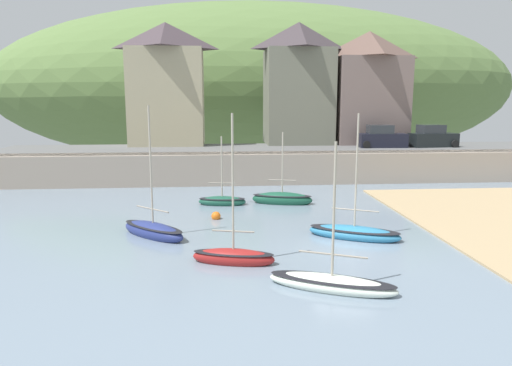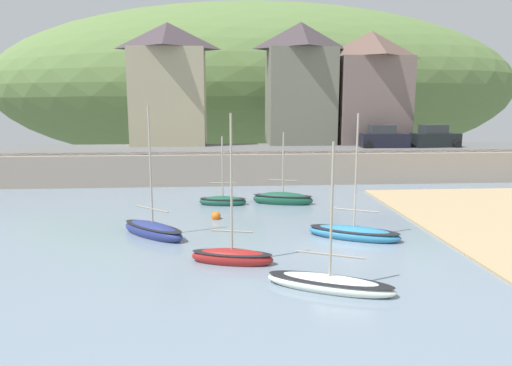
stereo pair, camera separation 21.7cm
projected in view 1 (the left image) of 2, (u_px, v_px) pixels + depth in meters
The scene contains 15 objects.
ground at pixel (505, 366), 11.26m from camera, with size 48.00×41.00×0.61m.
quay_seawall at pixel (286, 165), 37.49m from camera, with size 48.00×9.40×2.40m.
hillside_backdrop at pixel (255, 87), 73.28m from camera, with size 80.00×44.00×24.31m.
waterfront_building_left at pixel (167, 83), 43.08m from camera, with size 6.91×6.04×11.02m.
waterfront_building_centre at pixel (298, 83), 44.05m from camera, with size 6.43×5.67×11.18m.
waterfront_building_right at pixel (368, 87), 44.66m from camera, with size 6.88×6.05×10.45m.
fishing_boat_green at pixel (282, 199), 29.69m from camera, with size 3.99×2.06×4.74m.
dinghy_open_wooden at pixel (332, 283), 16.22m from camera, with size 4.56×2.85×5.28m.
sailboat_blue_trim at pixel (233, 256), 18.83m from camera, with size 3.50×1.73×6.17m.
sailboat_tall_mast at pixel (354, 233), 22.29m from camera, with size 4.52×3.16×6.06m.
motorboat_with_cabin at pixel (222, 201), 29.40m from camera, with size 3.09×1.47×4.45m.
sailboat_white_hull at pixel (153, 230), 22.52m from camera, with size 3.73×3.54×6.45m.
parked_car_near_slipway at pixel (382, 138), 41.03m from camera, with size 4.18×1.91×1.95m.
parked_car_by_wall at pixel (433, 138), 41.40m from camera, with size 4.26×2.13×1.95m.
mooring_buoy at pixel (216, 216), 25.86m from camera, with size 0.52×0.52×0.52m.
Camera 1 is at (-5.42, -19.34, 6.48)m, focal length 32.85 mm.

